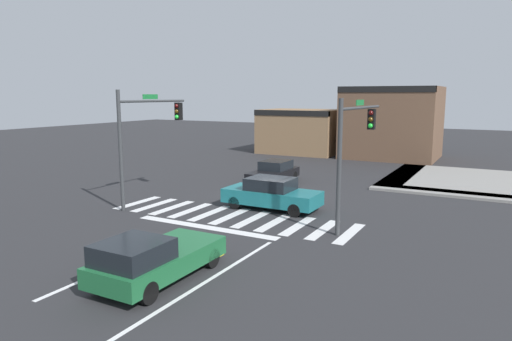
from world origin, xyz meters
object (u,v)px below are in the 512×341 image
traffic_signal_southeast (356,136)px  traffic_signal_southwest (148,127)px  car_green (153,258)px  car_black (274,172)px  car_teal (271,194)px

traffic_signal_southeast → traffic_signal_southwest: bearing=97.5°
car_green → car_black: size_ratio=1.05×
traffic_signal_southwest → traffic_signal_southeast: traffic_signal_southwest is taller
traffic_signal_southwest → car_black: 8.91m
traffic_signal_southeast → car_teal: bearing=84.4°
car_green → traffic_signal_southeast: bearing=-19.8°
traffic_signal_southeast → car_black: bearing=47.9°
traffic_signal_southeast → car_teal: (-4.18, 0.41, -2.99)m
traffic_signal_southwest → car_teal: size_ratio=1.23×
car_green → car_teal: bearing=5.3°
car_teal → traffic_signal_southwest: bearing=16.1°
traffic_signal_southwest → car_teal: 7.07m
car_teal → car_black: size_ratio=1.12×
traffic_signal_southwest → car_teal: bearing=-73.9°
traffic_signal_southwest → car_green: (6.98, -7.79, -3.18)m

